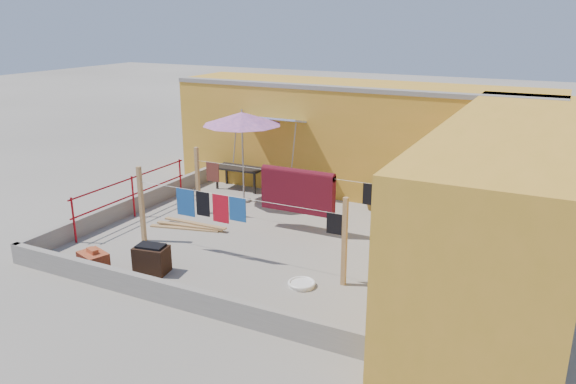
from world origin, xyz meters
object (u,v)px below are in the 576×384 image
object	(u,v)px
water_jug_a	(429,252)
water_jug_b	(393,232)
brick_stack	(94,262)
brazier	(152,259)
plant_back_a	(376,195)
white_basin	(302,284)
patio_umbrella	(242,119)
green_hose	(408,220)
outdoor_table	(240,169)

from	to	relation	value
water_jug_a	water_jug_b	distance (m)	1.31
brick_stack	water_jug_a	distance (m)	7.08
brazier	plant_back_a	size ratio (longest dim) A/B	0.91
brick_stack	white_basin	distance (m)	4.30
patio_umbrella	water_jug_a	size ratio (longest dim) A/B	7.85
brick_stack	green_hose	world-z (taller)	brick_stack
outdoor_table	plant_back_a	world-z (taller)	plant_back_a
water_jug_a	water_jug_b	xyz separation A→B (m)	(-1.04, 0.80, -0.00)
patio_umbrella	green_hose	size ratio (longest dim) A/B	4.62
brazier	plant_back_a	world-z (taller)	plant_back_a
water_jug_a	outdoor_table	bearing A→B (deg)	157.81
green_hose	patio_umbrella	bearing A→B (deg)	-174.18
brick_stack	brazier	bearing A→B (deg)	27.86
patio_umbrella	water_jug_a	world-z (taller)	patio_umbrella
brazier	white_basin	distance (m)	3.14
patio_umbrella	brick_stack	world-z (taller)	patio_umbrella
brick_stack	green_hose	bearing A→B (deg)	49.82
brick_stack	white_basin	bearing A→B (deg)	18.59
green_hose	plant_back_a	xyz separation A→B (m)	(-1.07, 0.52, 0.37)
water_jug_a	patio_umbrella	bearing A→B (deg)	164.12
patio_umbrella	plant_back_a	size ratio (longest dim) A/B	3.25
green_hose	plant_back_a	distance (m)	1.24
plant_back_a	brick_stack	bearing A→B (deg)	-121.34
outdoor_table	water_jug_a	bearing A→B (deg)	-22.19
brick_stack	white_basin	world-z (taller)	brick_stack
water_jug_a	plant_back_a	distance (m)	3.34
brick_stack	water_jug_b	bearing A→B (deg)	43.02
water_jug_a	water_jug_b	bearing A→B (deg)	142.26
water_jug_b	patio_umbrella	bearing A→B (deg)	170.12
brazier	water_jug_b	xyz separation A→B (m)	(3.88, 4.05, -0.15)
water_jug_a	water_jug_b	world-z (taller)	water_jug_a
white_basin	green_hose	xyz separation A→B (m)	(0.89, 4.51, -0.01)
outdoor_table	water_jug_b	distance (m)	5.65
green_hose	outdoor_table	bearing A→B (deg)	174.46
outdoor_table	brick_stack	distance (m)	6.42
green_hose	brick_stack	bearing A→B (deg)	-130.18
water_jug_a	green_hose	xyz separation A→B (m)	(-1.01, 2.08, -0.11)
water_jug_a	brick_stack	bearing A→B (deg)	-147.54
water_jug_b	brazier	bearing A→B (deg)	-133.80
patio_umbrella	water_jug_a	bearing A→B (deg)	-15.88
patio_umbrella	water_jug_b	distance (m)	5.18
outdoor_table	green_hose	bearing A→B (deg)	-5.54
patio_umbrella	brazier	world-z (taller)	patio_umbrella
water_jug_b	green_hose	bearing A→B (deg)	88.58
white_basin	brick_stack	bearing A→B (deg)	-161.41
brick_stack	water_jug_a	world-z (taller)	brick_stack
brick_stack	water_jug_b	world-z (taller)	brick_stack
white_basin	patio_umbrella	bearing A→B (deg)	132.88
brick_stack	water_jug_b	size ratio (longest dim) A/B	2.19
patio_umbrella	white_basin	size ratio (longest dim) A/B	4.79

